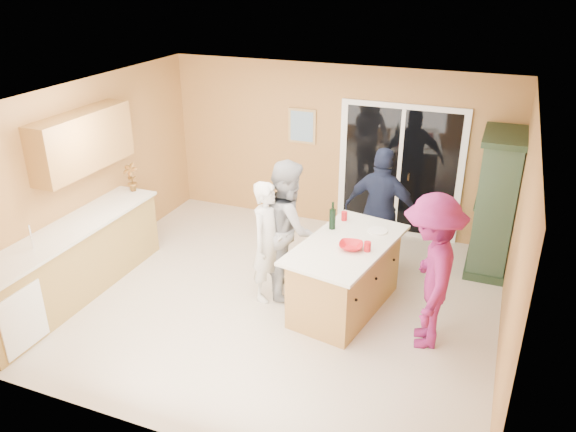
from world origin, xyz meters
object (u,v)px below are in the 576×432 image
at_px(woman_magenta, 430,272).
at_px(green_hutch, 495,205).
at_px(woman_navy, 381,211).
at_px(woman_grey, 288,228).
at_px(kitchen_island, 345,278).
at_px(woman_white, 269,242).

bearing_deg(woman_magenta, green_hutch, 155.33).
bearing_deg(woman_navy, woman_grey, 49.78).
xyz_separation_m(woman_navy, woman_magenta, (0.87, -1.45, 0.01)).
xyz_separation_m(kitchen_island, green_hutch, (1.59, 1.76, 0.53)).
bearing_deg(woman_white, woman_navy, -29.74).
bearing_deg(kitchen_island, green_hutch, 58.47).
bearing_deg(woman_white, woman_grey, -18.23).
relative_size(green_hutch, woman_magenta, 1.09).
bearing_deg(green_hutch, woman_grey, -146.42).
distance_m(kitchen_island, woman_magenta, 1.18).
relative_size(woman_grey, woman_magenta, 0.99).
distance_m(woman_navy, woman_magenta, 1.69).
bearing_deg(woman_navy, woman_magenta, 126.21).
bearing_deg(woman_navy, woman_white, 52.37).
xyz_separation_m(woman_grey, woman_navy, (0.98, 0.96, -0.01)).
relative_size(kitchen_island, woman_grey, 1.05).
bearing_deg(woman_grey, woman_white, 122.37).
bearing_deg(woman_white, woman_magenta, -83.23).
bearing_deg(kitchen_island, woman_white, -163.63).
bearing_deg(woman_grey, green_hutch, -82.70).
height_order(green_hutch, woman_magenta, green_hutch).
bearing_deg(kitchen_island, woman_grey, 179.09).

